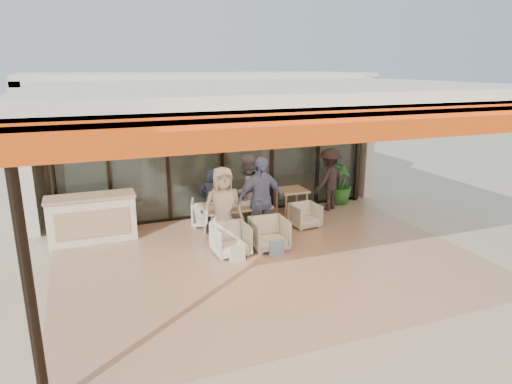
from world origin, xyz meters
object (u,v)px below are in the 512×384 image
at_px(diner_cream, 223,207).
at_px(side_chair, 305,214).
at_px(host_counter, 92,218).
at_px(diner_navy, 211,201).
at_px(chair_near_right, 269,232).
at_px(diner_periwinkle, 260,200).
at_px(diner_grey, 246,191).
at_px(side_table, 292,193).
at_px(potted_palm, 340,183).
at_px(chair_far_left, 206,211).
at_px(standing_woman, 329,180).
at_px(dining_table, 235,207).
at_px(chair_far_right, 239,209).
at_px(chair_near_left, 231,238).

relative_size(diner_cream, side_chair, 2.72).
xyz_separation_m(host_counter, diner_navy, (2.56, -0.39, 0.22)).
relative_size(chair_near_right, diner_periwinkle, 0.39).
height_order(diner_grey, diner_periwinkle, diner_periwinkle).
bearing_deg(side_table, potted_palm, 18.85).
height_order(chair_far_left, standing_woman, standing_woman).
height_order(dining_table, chair_far_right, dining_table).
distance_m(host_counter, diner_grey, 3.44).
height_order(host_counter, side_chair, host_counter).
height_order(chair_near_right, diner_navy, diner_navy).
bearing_deg(chair_far_right, chair_near_right, 102.51).
bearing_deg(diner_navy, chair_near_right, 135.43).
height_order(diner_periwinkle, potted_palm, diner_periwinkle).
distance_m(chair_far_left, side_chair, 2.36).
bearing_deg(potted_palm, host_counter, -175.66).
bearing_deg(diner_navy, chair_near_left, 104.47).
bearing_deg(side_chair, chair_near_left, -160.98).
relative_size(diner_grey, standing_woman, 1.07).
xyz_separation_m(diner_navy, standing_woman, (3.34, 0.51, 0.08)).
relative_size(diner_cream, standing_woman, 1.04).
distance_m(host_counter, diner_navy, 2.60).
bearing_deg(chair_far_left, side_table, -170.12).
distance_m(dining_table, chair_near_right, 1.10).
bearing_deg(diner_grey, potted_palm, 178.17).
relative_size(chair_near_right, diner_navy, 0.49).
relative_size(diner_navy, diner_grey, 0.84).
height_order(chair_far_right, diner_grey, diner_grey).
relative_size(chair_near_left, chair_near_right, 0.97).
height_order(dining_table, standing_woman, standing_woman).
height_order(chair_far_left, chair_near_right, chair_near_right).
bearing_deg(side_table, standing_woman, 10.79).
distance_m(chair_far_right, diner_grey, 0.75).
relative_size(dining_table, diner_navy, 1.00).
bearing_deg(diner_periwinkle, side_chair, 10.15).
bearing_deg(side_chair, dining_table, 174.81).
height_order(chair_near_right, side_table, side_table).
xyz_separation_m(dining_table, diner_navy, (-0.41, 0.44, 0.06)).
bearing_deg(dining_table, diner_grey, 45.97).
distance_m(chair_near_left, diner_navy, 1.45).
distance_m(chair_far_right, chair_near_left, 2.08).
xyz_separation_m(diner_navy, diner_cream, (0.00, -0.90, 0.11)).
relative_size(dining_table, side_chair, 2.37).
relative_size(chair_near_left, side_chair, 1.13).
height_order(chair_far_left, side_chair, chair_far_left).
relative_size(chair_near_left, diner_periwinkle, 0.38).
distance_m(side_table, potted_palm, 1.86).
distance_m(host_counter, standing_woman, 5.91).
bearing_deg(diner_periwinkle, chair_near_right, -98.08).
xyz_separation_m(chair_far_left, chair_near_right, (0.84, -1.90, 0.02)).
distance_m(chair_near_left, diner_periwinkle, 1.14).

